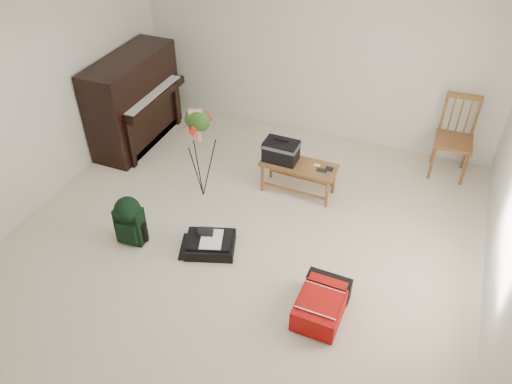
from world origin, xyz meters
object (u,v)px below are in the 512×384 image
at_px(piano, 135,102).
at_px(dining_chair, 454,138).
at_px(red_suitcase, 323,301).
at_px(flower_stand, 200,155).
at_px(black_duffel, 210,243).
at_px(green_backpack, 129,218).
at_px(bench, 286,155).

distance_m(piano, dining_chair, 4.22).
height_order(red_suitcase, flower_stand, flower_stand).
relative_size(dining_chair, black_duffel, 1.66).
relative_size(piano, red_suitcase, 2.39).
bearing_deg(black_duffel, red_suitcase, -33.22).
bearing_deg(green_backpack, flower_stand, 66.13).
xyz_separation_m(dining_chair, black_duffel, (-2.23, -2.46, -0.43)).
distance_m(bench, black_duffel, 1.44).
bearing_deg(black_duffel, bench, 54.52).
height_order(piano, green_backpack, piano).
height_order(bench, black_duffel, bench).
xyz_separation_m(piano, dining_chair, (4.14, 0.84, -0.09)).
bearing_deg(piano, flower_stand, -29.66).
xyz_separation_m(bench, flower_stand, (-0.90, -0.50, 0.10)).
bearing_deg(bench, black_duffel, -105.68).
bearing_deg(flower_stand, bench, 7.79).
relative_size(piano, flower_stand, 1.22).
bearing_deg(red_suitcase, flower_stand, 149.24).
bearing_deg(red_suitcase, bench, 121.27).
bearing_deg(bench, red_suitcase, -59.10).
bearing_deg(flower_stand, green_backpack, -130.75).
height_order(red_suitcase, green_backpack, green_backpack).
distance_m(dining_chair, green_backpack, 4.08).
height_order(bench, dining_chair, dining_chair).
bearing_deg(flower_stand, black_duffel, -79.95).
relative_size(dining_chair, red_suitcase, 1.67).
bearing_deg(dining_chair, red_suitcase, -109.09).
bearing_deg(black_duffel, dining_chair, 29.00).
bearing_deg(piano, dining_chair, 11.45).
bearing_deg(dining_chair, piano, -170.32).
xyz_separation_m(piano, green_backpack, (1.05, -1.82, -0.28)).
relative_size(red_suitcase, green_backpack, 1.07).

